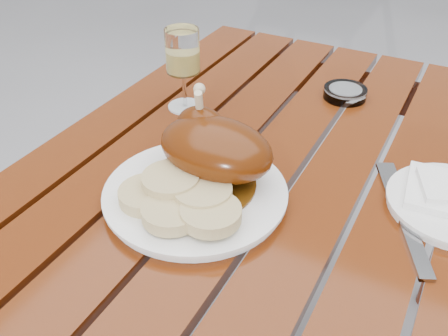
# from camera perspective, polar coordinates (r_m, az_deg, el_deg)

# --- Properties ---
(table) EXTENTS (0.80, 1.20, 0.75)m
(table) POSITION_cam_1_polar(r_m,az_deg,el_deg) (1.14, 3.69, -15.58)
(table) COLOR #6A2A0C
(table) RESTS_ON ground
(dinner_plate) EXTENTS (0.36, 0.36, 0.02)m
(dinner_plate) POSITION_cam_1_polar(r_m,az_deg,el_deg) (0.80, -3.28, -3.01)
(dinner_plate) COLOR white
(dinner_plate) RESTS_ON table
(roast_duck) EXTENTS (0.20, 0.19, 0.14)m
(roast_duck) POSITION_cam_1_polar(r_m,az_deg,el_deg) (0.80, -1.27, 2.40)
(roast_duck) COLOR #502C09
(roast_duck) RESTS_ON dinner_plate
(bread_dumplings) EXTENTS (0.20, 0.14, 0.04)m
(bread_dumplings) POSITION_cam_1_polar(r_m,az_deg,el_deg) (0.75, -5.01, -3.49)
(bread_dumplings) COLOR tan
(bread_dumplings) RESTS_ON dinner_plate
(wine_glass) EXTENTS (0.09, 0.09, 0.17)m
(wine_glass) POSITION_cam_1_polar(r_m,az_deg,el_deg) (1.03, -4.66, 11.10)
(wine_glass) COLOR #F5DF6F
(wine_glass) RESTS_ON table
(ashtray) EXTENTS (0.11, 0.11, 0.02)m
(ashtray) POSITION_cam_1_polar(r_m,az_deg,el_deg) (1.13, 13.66, 8.35)
(ashtray) COLOR #B2B7BC
(ashtray) RESTS_ON table
(fork) EXTENTS (0.05, 0.16, 0.01)m
(fork) POSITION_cam_1_polar(r_m,az_deg,el_deg) (0.83, -8.32, -2.21)
(fork) COLOR gray
(fork) RESTS_ON table
(knife) EXTENTS (0.12, 0.22, 0.01)m
(knife) POSITION_cam_1_polar(r_m,az_deg,el_deg) (0.81, 20.11, -5.89)
(knife) COLOR gray
(knife) RESTS_ON table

